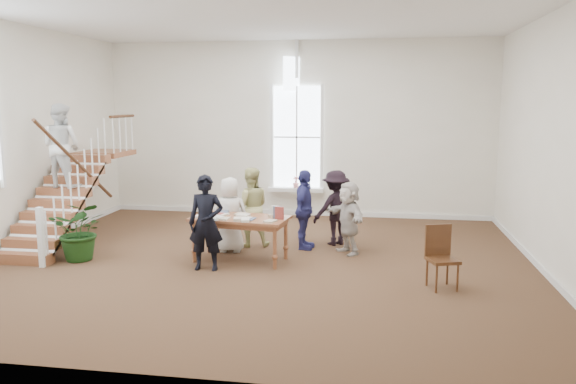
% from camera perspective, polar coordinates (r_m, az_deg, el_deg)
% --- Properties ---
extents(ground, '(10.00, 10.00, 0.00)m').
position_cam_1_polar(ground, '(10.57, -2.60, -7.10)').
color(ground, '#472E1B').
rests_on(ground, ground).
extents(room_shell, '(10.49, 10.00, 10.00)m').
position_cam_1_polar(room_shell, '(14.70, 0.85, -0.85)').
color(room_shell, silver).
rests_on(room_shell, ground).
extents(staircase, '(1.10, 4.10, 2.92)m').
position_cam_1_polar(staircase, '(12.53, -21.78, 2.38)').
color(staircase, brown).
rests_on(staircase, ground).
extents(library_table, '(1.88, 1.10, 0.90)m').
position_cam_1_polar(library_table, '(10.50, -5.02, -3.01)').
color(library_table, brown).
rests_on(library_table, ground).
extents(police_officer, '(0.65, 0.45, 1.70)m').
position_cam_1_polar(police_officer, '(9.99, -8.33, -3.12)').
color(police_officer, black).
rests_on(police_officer, ground).
extents(elderly_woman, '(0.77, 0.54, 1.50)m').
position_cam_1_polar(elderly_woman, '(11.16, -5.91, -2.31)').
color(elderly_woman, silver).
rests_on(elderly_woman, ground).
extents(person_yellow, '(0.93, 0.81, 1.64)m').
position_cam_1_polar(person_yellow, '(11.55, -3.84, -1.53)').
color(person_yellow, '#C7C37C').
rests_on(person_yellow, ground).
extents(woman_cluster_a, '(0.48, 0.98, 1.62)m').
position_cam_1_polar(woman_cluster_a, '(11.30, 1.65, -1.81)').
color(woman_cluster_a, navy).
rests_on(woman_cluster_a, ground).
extents(woman_cluster_b, '(1.15, 1.07, 1.56)m').
position_cam_1_polar(woman_cluster_b, '(11.69, 4.86, -1.61)').
color(woman_cluster_b, black).
rests_on(woman_cluster_b, ground).
extents(woman_cluster_c, '(1.06, 1.35, 1.43)m').
position_cam_1_polar(woman_cluster_c, '(11.05, 6.15, -2.61)').
color(woman_cluster_c, beige).
rests_on(woman_cluster_c, ground).
extents(floor_plant, '(1.18, 1.08, 1.13)m').
position_cam_1_polar(floor_plant, '(11.25, -20.31, -3.70)').
color(floor_plant, '#153611').
rests_on(floor_plant, ground).
extents(side_chair, '(0.56, 0.56, 1.01)m').
position_cam_1_polar(side_chair, '(9.36, 15.24, -5.99)').
color(side_chair, '#3C1E10').
rests_on(side_chair, ground).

